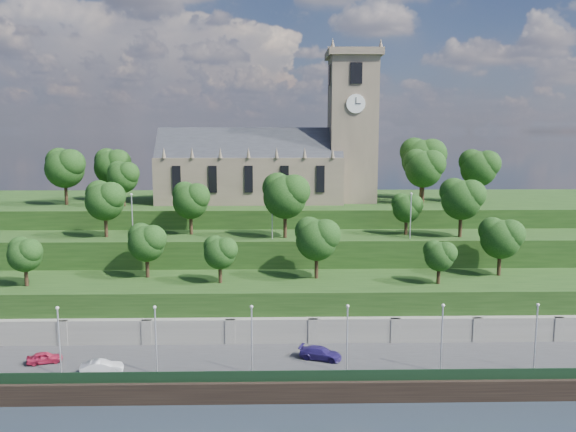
{
  "coord_description": "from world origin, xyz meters",
  "views": [
    {
      "loc": [
        0.61,
        -53.63,
        27.34
      ],
      "look_at": [
        2.36,
        30.0,
        14.75
      ],
      "focal_mm": 35.0,
      "sensor_mm": 36.0,
      "label": 1
    }
  ],
  "objects_px": {
    "church": "(277,159)",
    "car_middle": "(102,367)",
    "car_right": "(320,353)",
    "car_left": "(45,358)"
  },
  "relations": [
    {
      "from": "car_left",
      "to": "car_middle",
      "type": "relative_size",
      "value": 0.84
    },
    {
      "from": "car_middle",
      "to": "church",
      "type": "bearing_deg",
      "value": -34.56
    },
    {
      "from": "car_left",
      "to": "car_right",
      "type": "relative_size",
      "value": 0.77
    },
    {
      "from": "church",
      "to": "car_middle",
      "type": "xyz_separation_m",
      "value": [
        -18.69,
        -43.08,
        -19.8
      ]
    },
    {
      "from": "car_left",
      "to": "car_right",
      "type": "xyz_separation_m",
      "value": [
        30.59,
        0.46,
        0.07
      ]
    },
    {
      "from": "church",
      "to": "car_middle",
      "type": "bearing_deg",
      "value": -113.46
    },
    {
      "from": "car_middle",
      "to": "car_right",
      "type": "height_order",
      "value": "car_middle"
    },
    {
      "from": "church",
      "to": "car_right",
      "type": "height_order",
      "value": "church"
    },
    {
      "from": "church",
      "to": "car_right",
      "type": "bearing_deg",
      "value": -83.19
    },
    {
      "from": "car_left",
      "to": "church",
      "type": "bearing_deg",
      "value": -49.42
    }
  ]
}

